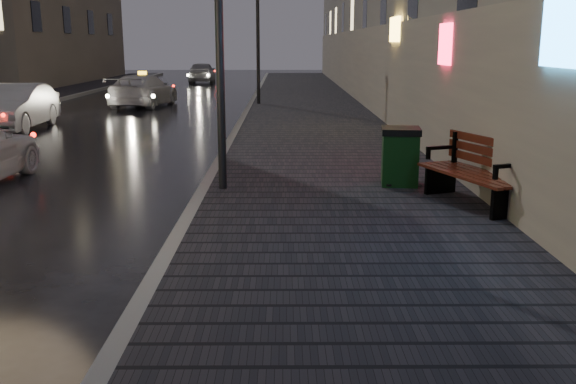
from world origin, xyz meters
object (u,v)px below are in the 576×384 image
Objects in this scene: taxi_mid at (143,91)px; trash_bin at (400,156)px; lamp_far at (258,21)px; car_far at (202,72)px; bench at (477,171)px; car_left_mid at (15,107)px.

trash_bin is at bearing 123.94° from taxi_mid.
lamp_far is 1.29× the size of car_far.
lamp_far is at bearing 101.89° from car_far.
lamp_far reaches higher than trash_bin.
car_far is at bearing -84.17° from taxi_mid.
lamp_far reaches higher than taxi_mid.
car_far is (-4.41, 16.54, -2.79)m from lamp_far.
bench is at bearing 101.09° from car_far.
car_left_mid is 0.93× the size of taxi_mid.
taxi_mid is at bearing 175.62° from lamp_far.
car_far reaches higher than bench.
lamp_far reaches higher than car_left_mid.
taxi_mid is at bearing 96.72° from bench.
bench is at bearing -76.64° from lamp_far.
trash_bin is at bearing -41.89° from car_left_mid.
lamp_far is 17.34m from car_far.
trash_bin is at bearing 100.11° from car_far.
lamp_far is 5.65m from taxi_mid.
bench is 0.53× the size of car_far.
car_far is (0.47, 16.17, 0.03)m from taxi_mid.
bench is 0.51× the size of car_left_mid.
car_far is at bearing 104.93° from lamp_far.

